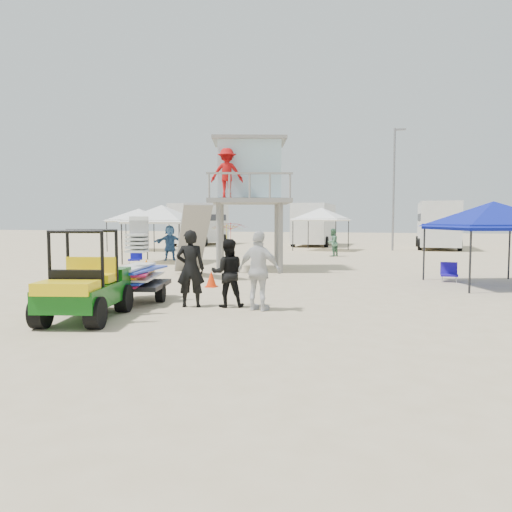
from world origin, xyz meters
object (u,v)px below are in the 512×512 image
(utility_cart, at_px, (83,279))
(surf_trailer, at_px, (140,272))
(man_left, at_px, (190,269))
(lifeguard_tower, at_px, (248,175))
(canopy_blue, at_px, (493,206))

(utility_cart, bearing_deg, surf_trailer, 89.88)
(man_left, bearing_deg, utility_cart, 36.77)
(lifeguard_tower, relative_size, canopy_blue, 1.25)
(utility_cart, distance_m, man_left, 2.54)
(utility_cart, height_order, canopy_blue, canopy_blue)
(utility_cart, bearing_deg, canopy_blue, 42.14)
(utility_cart, distance_m, surf_trailer, 2.34)
(surf_trailer, distance_m, canopy_blue, 10.94)
(surf_trailer, distance_m, lifeguard_tower, 9.04)
(utility_cart, xyz_separation_m, lifeguard_tower, (0.26, 10.82, 3.03))
(surf_trailer, bearing_deg, man_left, -11.19)
(surf_trailer, height_order, lifeguard_tower, lifeguard_tower)
(man_left, xyz_separation_m, canopy_blue, (7.55, 6.18, 1.58))
(lifeguard_tower, xyz_separation_m, canopy_blue, (8.82, -2.61, -1.39))
(utility_cart, relative_size, surf_trailer, 1.14)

